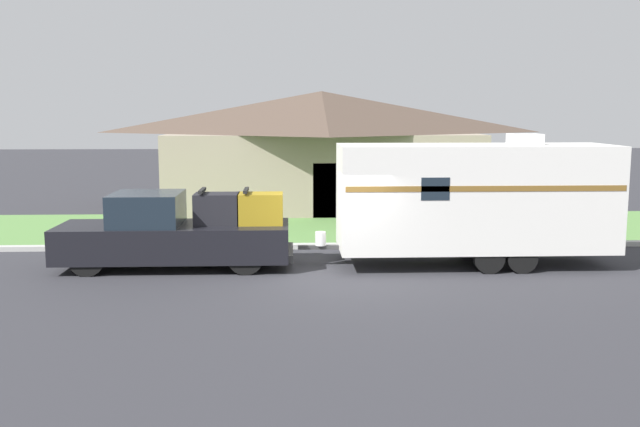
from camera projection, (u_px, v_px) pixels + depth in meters
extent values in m
plane|color=#2D2D33|center=(340.00, 277.00, 17.47)|extent=(120.00, 120.00, 0.00)
cube|color=#ADADA8|center=(331.00, 246.00, 21.17)|extent=(80.00, 0.30, 0.14)
cube|color=#568442|center=(325.00, 228.00, 24.79)|extent=(80.00, 7.00, 0.03)
cube|color=gray|center=(321.00, 169.00, 30.71)|extent=(12.47, 7.97, 3.14)
pyramid|color=#4C3D33|center=(321.00, 112.00, 30.36)|extent=(13.47, 8.61, 1.74)
cube|color=#4C3828|center=(326.00, 191.00, 26.87)|extent=(1.00, 0.06, 2.10)
cylinder|color=black|center=(87.00, 258.00, 17.57)|extent=(0.92, 0.28, 0.92)
cylinder|color=black|center=(105.00, 245.00, 19.27)|extent=(0.92, 0.28, 0.92)
cylinder|color=black|center=(246.00, 256.00, 17.74)|extent=(0.92, 0.28, 0.92)
cylinder|color=black|center=(249.00, 244.00, 19.43)|extent=(0.92, 0.28, 0.92)
cube|color=black|center=(125.00, 242.00, 18.42)|extent=(3.36, 2.08, 0.89)
cube|color=#19232D|center=(147.00, 209.00, 18.32)|extent=(1.75, 1.91, 0.82)
cube|color=black|center=(239.00, 241.00, 18.54)|extent=(2.55, 2.08, 0.89)
cube|color=#333333|center=(291.00, 252.00, 18.65)|extent=(0.12, 1.87, 0.20)
cube|color=black|center=(217.00, 209.00, 18.40)|extent=(1.15, 0.87, 0.80)
cube|color=black|center=(202.00, 190.00, 18.31)|extent=(0.10, 0.96, 0.08)
cube|color=olive|center=(261.00, 209.00, 18.45)|extent=(1.15, 0.87, 0.80)
cube|color=black|center=(246.00, 190.00, 18.36)|extent=(0.10, 0.96, 0.08)
cylinder|color=black|center=(489.00, 259.00, 17.85)|extent=(0.76, 0.22, 0.76)
cylinder|color=black|center=(469.00, 243.00, 19.87)|extent=(0.76, 0.22, 0.76)
cylinder|color=black|center=(522.00, 258.00, 17.88)|extent=(0.76, 0.22, 0.76)
cylinder|color=black|center=(498.00, 243.00, 19.91)|extent=(0.76, 0.22, 0.76)
cube|color=silver|center=(474.00, 197.00, 18.65)|extent=(7.11, 2.33, 2.72)
cube|color=brown|center=(487.00, 189.00, 17.44)|extent=(6.97, 0.01, 0.14)
cube|color=#383838|center=(318.00, 247.00, 18.66)|extent=(1.08, 0.12, 0.10)
cylinder|color=silver|center=(321.00, 239.00, 18.63)|extent=(0.28, 0.28, 0.36)
cube|color=silver|center=(525.00, 139.00, 18.49)|extent=(0.80, 0.68, 0.28)
cube|color=#19232D|center=(435.00, 189.00, 17.39)|extent=(0.70, 0.01, 0.56)
cylinder|color=brown|center=(431.00, 224.00, 21.89)|extent=(0.09, 0.09, 1.20)
cube|color=#B2B2B2|center=(432.00, 201.00, 21.79)|extent=(0.48, 0.20, 0.22)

